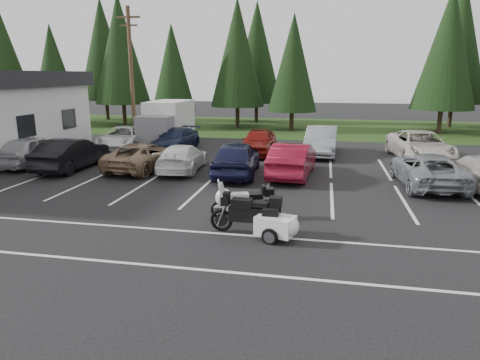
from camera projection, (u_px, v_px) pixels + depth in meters
name	position (u px, v px, depth m)	size (l,w,h in m)	color
ground	(247.00, 201.00, 16.29)	(120.00, 120.00, 0.00)	black
grass_strip	(293.00, 127.00, 39.15)	(80.00, 16.00, 0.01)	#1C3912
lake_water	(333.00, 105.00, 67.92)	(70.00, 50.00, 0.02)	gray
utility_pole	(131.00, 75.00, 28.47)	(1.60, 0.26, 9.00)	#473321
box_truck	(165.00, 123.00, 29.35)	(2.40, 5.60, 2.90)	silver
stall_markings	(255.00, 188.00, 18.20)	(32.00, 16.00, 0.01)	silver
conifer_0	(5.00, 58.00, 41.48)	(4.58, 4.58, 10.66)	#332316
conifer_1	(53.00, 67.00, 39.32)	(3.96, 3.96, 9.22)	#332316
conifer_2	(120.00, 49.00, 39.34)	(5.10, 5.10, 11.89)	#332316
conifer_3	(173.00, 68.00, 37.38)	(3.87, 3.87, 9.02)	#332316
conifer_4	(237.00, 53.00, 37.47)	(4.80, 4.80, 11.17)	#332316
conifer_5	(293.00, 63.00, 35.51)	(4.14, 4.14, 9.63)	#332316
conifer_6	(448.00, 48.00, 33.47)	(4.93, 4.93, 11.48)	#332316
conifer_back_a	(103.00, 50.00, 44.03)	(5.28, 5.28, 12.30)	#332316
conifer_back_b	(257.00, 53.00, 41.60)	(4.97, 4.97, 11.58)	#332316
conifer_back_c	(459.00, 42.00, 37.38)	(5.50, 5.50, 12.81)	#332316
car_near_0	(33.00, 150.00, 22.65)	(1.89, 4.69, 1.60)	#B0AFB4
car_near_1	(71.00, 154.00, 21.65)	(1.68, 4.83, 1.59)	black
car_near_2	(143.00, 156.00, 21.62)	(2.29, 4.97, 1.38)	#896B4F
car_near_3	(182.00, 158.00, 21.35)	(1.86, 4.57, 1.33)	white
car_near_4	(236.00, 158.00, 20.36)	(1.97, 4.90, 1.67)	#161938
car_near_5	(293.00, 160.00, 20.18)	(1.69, 4.86, 1.60)	maroon
car_near_6	(427.00, 170.00, 18.41)	(2.38, 5.16, 1.43)	gray
car_near_7	(480.00, 171.00, 18.23)	(1.95, 4.79, 1.39)	#BBB3AB
car_far_0	(124.00, 138.00, 27.70)	(2.37, 5.13, 1.43)	white
car_far_1	(176.00, 139.00, 27.24)	(1.90, 4.67, 1.36)	#181F3C
car_far_2	(259.00, 142.00, 25.73)	(1.82, 4.53, 1.54)	maroon
car_far_3	(321.00, 141.00, 25.55)	(1.78, 5.09, 1.68)	gray
car_far_4	(420.00, 146.00, 24.07)	(2.67, 5.80, 1.61)	beige
touring_motorcycle	(243.00, 199.00, 14.31)	(2.40, 0.74, 1.33)	silver
cargo_trailer	(275.00, 228.00, 12.47)	(1.57, 0.88, 0.73)	white
adventure_motorcycle	(247.00, 209.00, 12.87)	(2.56, 0.89, 1.56)	black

